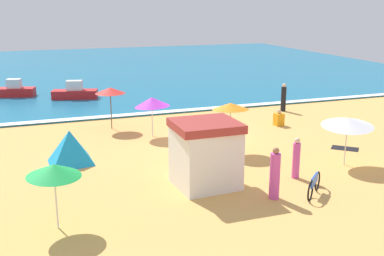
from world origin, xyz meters
The scene contains 19 objects.
ground_plane centered at (0.00, 0.00, 0.00)m, with size 60.00×60.00×0.00m, color #E0A856.
ocean_water centered at (0.00, 28.00, 0.05)m, with size 60.00×44.00×0.10m, color #146B93.
wave_breaker_foam centered at (0.00, 6.30, 0.10)m, with size 57.00×0.70×0.01m, color white.
lifeguard_cabana centered at (-1.98, -5.70, 1.27)m, with size 2.34×2.18×2.49m.
beach_umbrella_1 centered at (0.65, -2.10, 2.12)m, with size 1.71×1.72×2.31m.
beach_umbrella_3 centered at (-2.05, 1.56, 1.79)m, with size 2.44×2.44×2.08m.
beach_umbrella_4 centered at (-3.75, 3.74, 2.11)m, with size 1.91×1.91×2.28m.
beach_umbrella_7 centered at (4.43, -5.52, 1.88)m, with size 2.98×2.99×2.16m.
beach_umbrella_8 centered at (-7.47, -7.37, 1.87)m, with size 2.31×2.31×2.10m.
beach_tent centered at (-6.45, -1.35, 0.73)m, with size 2.55×2.60×1.45m.
parked_bicycle centered at (1.36, -7.83, 0.38)m, with size 1.37×1.29×0.76m.
beachgoer_0 centered at (1.65, -6.15, 0.78)m, with size 0.37×0.37×1.63m.
beachgoer_1 centered at (7.28, 4.35, 0.85)m, with size 0.41×0.41×1.77m.
beachgoer_3 centered at (-0.56, -3.46, 0.41)m, with size 0.59×0.59×0.97m.
beachgoer_6 centered at (-0.14, -7.62, 0.88)m, with size 0.47×0.47×1.87m.
beachgoer_7 centered at (5.18, 1.25, 0.38)m, with size 0.49×0.49×0.91m.
beach_towel_1 centered at (5.93, -3.62, 0.01)m, with size 1.39×1.35×0.01m.
small_boat_0 centered at (-8.73, 14.79, 0.52)m, with size 2.96×1.74×1.26m.
small_boat_1 centered at (-4.73, 12.53, 0.52)m, with size 3.28×1.83×1.27m.
Camera 1 is at (-8.08, -21.08, 6.66)m, focal length 44.00 mm.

